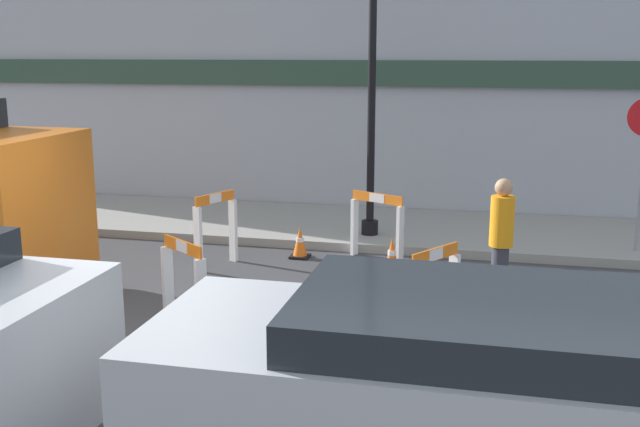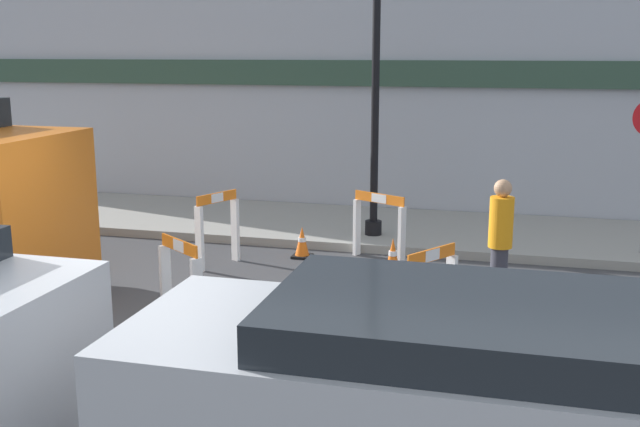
{
  "view_description": "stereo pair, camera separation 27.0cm",
  "coord_description": "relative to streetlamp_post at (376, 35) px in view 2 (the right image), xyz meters",
  "views": [
    {
      "loc": [
        3.83,
        -7.13,
        3.23
      ],
      "look_at": [
        1.49,
        2.83,
        1.0
      ],
      "focal_mm": 42.0,
      "sensor_mm": 36.0,
      "label": 1
    },
    {
      "loc": [
        4.09,
        -7.07,
        3.23
      ],
      "look_at": [
        1.49,
        2.83,
        1.0
      ],
      "focal_mm": 42.0,
      "sensor_mm": 36.0,
      "label": 2
    }
  ],
  "objects": [
    {
      "name": "barricade_3",
      "position": [
        -2.04,
        -1.98,
        -2.87
      ],
      "size": [
        0.45,
        0.79,
        1.14
      ],
      "rotation": [
        0.0,
        0.0,
        10.57
      ],
      "color": "white",
      "rests_on": "ground_plane"
    },
    {
      "name": "ground_plane",
      "position": [
        -1.81,
        -5.22,
        -3.48
      ],
      "size": [
        60.0,
        60.0,
        0.0
      ],
      "primitive_type": "plane",
      "color": "#38383A"
    },
    {
      "name": "traffic_cone_0",
      "position": [
        -0.92,
        -1.21,
        -3.24
      ],
      "size": [
        0.3,
        0.3,
        0.5
      ],
      "color": "black",
      "rests_on": "ground_plane"
    },
    {
      "name": "streetlamp_post",
      "position": [
        0.0,
        0.0,
        0.0
      ],
      "size": [
        0.44,
        0.44,
        5.19
      ],
      "color": "black",
      "rests_on": "sidewalk_slab"
    },
    {
      "name": "traffic_cone_1",
      "position": [
        0.84,
        -4.87,
        -3.12
      ],
      "size": [
        0.3,
        0.3,
        0.74
      ],
      "color": "black",
      "rests_on": "ground_plane"
    },
    {
      "name": "storefront_facade",
      "position": [
        -1.81,
        2.37,
        -0.73
      ],
      "size": [
        18.0,
        0.22,
        5.5
      ],
      "color": "#A3A8B2",
      "rests_on": "ground_plane"
    },
    {
      "name": "person_worker",
      "position": [
        2.16,
        -2.78,
        -2.57
      ],
      "size": [
        0.32,
        0.32,
        1.66
      ],
      "rotation": [
        0.0,
        0.0,
        -3.1
      ],
      "color": "#33333D",
      "rests_on": "ground_plane"
    },
    {
      "name": "traffic_cone_2",
      "position": [
        0.62,
        -1.77,
        -3.21
      ],
      "size": [
        0.3,
        0.3,
        0.55
      ],
      "color": "black",
      "rests_on": "ground_plane"
    },
    {
      "name": "parked_car_2",
      "position": [
        2.06,
        -7.8,
        -2.51
      ],
      "size": [
        4.5,
        1.87,
        1.72
      ],
      "color": "#B7BABF",
      "rests_on": "ground_plane"
    },
    {
      "name": "barricade_0",
      "position": [
        -1.5,
        -4.44,
        -2.91
      ],
      "size": [
        0.74,
        0.58,
        1.05
      ],
      "rotation": [
        0.0,
        0.0,
        5.66
      ],
      "color": "white",
      "rests_on": "ground_plane"
    },
    {
      "name": "barricade_1",
      "position": [
        1.4,
        -3.8,
        -2.95
      ],
      "size": [
        0.57,
        0.79,
        0.97
      ],
      "rotation": [
        0.0,
        0.0,
        7.29
      ],
      "color": "white",
      "rests_on": "ground_plane"
    },
    {
      "name": "barricade_2",
      "position": [
        0.28,
        -1.04,
        -2.89
      ],
      "size": [
        0.9,
        0.55,
        1.06
      ],
      "rotation": [
        0.0,
        0.0,
        8.95
      ],
      "color": "white",
      "rests_on": "ground_plane"
    },
    {
      "name": "sidewalk_slab",
      "position": [
        -1.81,
        0.79,
        -3.41
      ],
      "size": [
        18.0,
        3.01,
        0.14
      ],
      "color": "gray",
      "rests_on": "ground_plane"
    }
  ]
}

